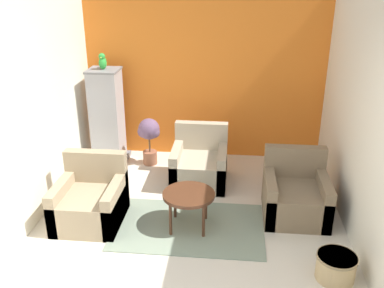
{
  "coord_description": "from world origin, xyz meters",
  "views": [
    {
      "loc": [
        0.47,
        -2.77,
        2.88
      ],
      "look_at": [
        0.0,
        1.85,
        0.94
      ],
      "focal_mm": 40.0,
      "sensor_mm": 36.0,
      "label": 1
    }
  ],
  "objects": [
    {
      "name": "birdcage",
      "position": [
        -1.45,
        3.26,
        0.72
      ],
      "size": [
        0.55,
        0.55,
        1.48
      ],
      "color": "slate",
      "rests_on": "ground_plane"
    },
    {
      "name": "wall_right",
      "position": [
        1.87,
        1.85,
        1.34
      ],
      "size": [
        0.06,
        3.69,
        2.68
      ],
      "color": "silver",
      "rests_on": "ground_plane"
    },
    {
      "name": "wall_left",
      "position": [
        -1.87,
        1.85,
        1.34
      ],
      "size": [
        0.06,
        3.69,
        2.68
      ],
      "color": "silver",
      "rests_on": "ground_plane"
    },
    {
      "name": "area_rug",
      "position": [
        -0.01,
        1.52,
        0.01
      ],
      "size": [
        1.77,
        1.15,
        0.01
      ],
      "color": "gray",
      "rests_on": "ground_plane"
    },
    {
      "name": "wall_back_accent",
      "position": [
        0.0,
        3.72,
        1.34
      ],
      "size": [
        3.8,
        0.06,
        2.68
      ],
      "color": "orange",
      "rests_on": "ground_plane"
    },
    {
      "name": "armchair_right",
      "position": [
        1.27,
        1.94,
        0.26
      ],
      "size": [
        0.76,
        0.81,
        0.79
      ],
      "color": "#7A664C",
      "rests_on": "ground_plane"
    },
    {
      "name": "parrot",
      "position": [
        -1.45,
        3.26,
        1.59
      ],
      "size": [
        0.11,
        0.2,
        0.24
      ],
      "color": "green",
      "rests_on": "birdcage"
    },
    {
      "name": "potted_plant",
      "position": [
        -0.8,
        3.22,
        0.49
      ],
      "size": [
        0.36,
        0.33,
        0.74
      ],
      "color": "brown",
      "rests_on": "ground_plane"
    },
    {
      "name": "armchair_left",
      "position": [
        -1.19,
        1.55,
        0.26
      ],
      "size": [
        0.76,
        0.81,
        0.79
      ],
      "color": "#9E896B",
      "rests_on": "ground_plane"
    },
    {
      "name": "armchair_middle",
      "position": [
        0.02,
        2.71,
        0.26
      ],
      "size": [
        0.76,
        0.81,
        0.79
      ],
      "color": "tan",
      "rests_on": "ground_plane"
    },
    {
      "name": "coffee_table",
      "position": [
        -0.01,
        1.52,
        0.41
      ],
      "size": [
        0.61,
        0.61,
        0.46
      ],
      "color": "#472819",
      "rests_on": "ground_plane"
    },
    {
      "name": "wicker_basket",
      "position": [
        1.54,
        0.77,
        0.14
      ],
      "size": [
        0.4,
        0.4,
        0.27
      ],
      "color": "tan",
      "rests_on": "ground_plane"
    }
  ]
}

